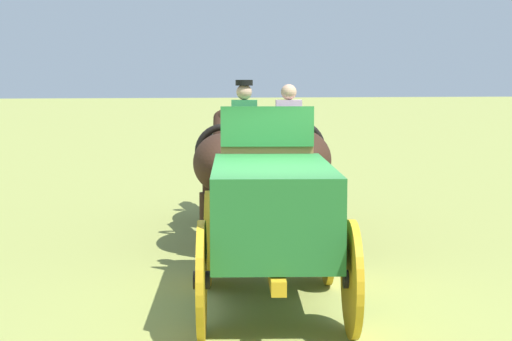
# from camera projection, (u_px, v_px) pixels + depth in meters

# --- Properties ---
(ground_plane) EXTENTS (220.00, 220.00, 0.00)m
(ground_plane) POSITION_uv_depth(u_px,v_px,m) (272.00, 308.00, 10.27)
(ground_plane) COLOR olive
(show_wagon) EXTENTS (5.99, 2.19, 2.78)m
(show_wagon) POSITION_uv_depth(u_px,v_px,m) (271.00, 207.00, 10.30)
(show_wagon) COLOR #236B2D
(show_wagon) RESTS_ON ground
(draft_horse_rear_near) EXTENTS (2.97, 1.22, 2.25)m
(draft_horse_rear_near) POSITION_uv_depth(u_px,v_px,m) (222.00, 165.00, 13.90)
(draft_horse_rear_near) COLOR #331E14
(draft_horse_rear_near) RESTS_ON ground
(draft_horse_rear_off) EXTENTS (3.06, 1.25, 2.30)m
(draft_horse_rear_off) POSITION_uv_depth(u_px,v_px,m) (300.00, 162.00, 13.92)
(draft_horse_rear_off) COLOR #331E14
(draft_horse_rear_off) RESTS_ON ground
(draft_horse_lead_near) EXTENTS (3.04, 1.13, 2.16)m
(draft_horse_lead_near) POSITION_uv_depth(u_px,v_px,m) (224.00, 155.00, 16.51)
(draft_horse_lead_near) COLOR black
(draft_horse_lead_near) RESTS_ON ground
(draft_horse_lead_off) EXTENTS (3.10, 1.13, 2.21)m
(draft_horse_lead_off) POSITION_uv_depth(u_px,v_px,m) (290.00, 153.00, 16.54)
(draft_horse_lead_off) COLOR brown
(draft_horse_lead_off) RESTS_ON ground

